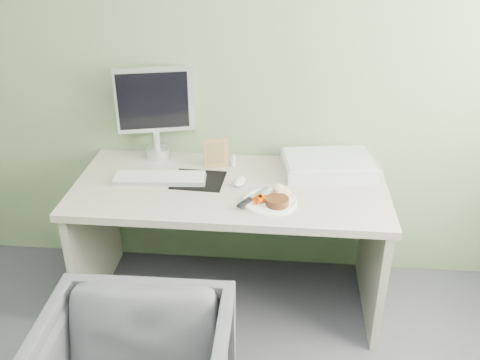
# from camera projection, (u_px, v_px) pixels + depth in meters

# --- Properties ---
(wall_back) EXTENTS (3.50, 0.00, 3.50)m
(wall_back) POSITION_uv_depth(u_px,v_px,m) (237.00, 46.00, 2.78)
(wall_back) COLOR #66805A
(wall_back) RESTS_ON floor
(desk) EXTENTS (1.60, 0.75, 0.73)m
(desk) POSITION_uv_depth(u_px,v_px,m) (230.00, 215.00, 2.82)
(desk) COLOR #B5A697
(desk) RESTS_ON floor
(plate) EXTENTS (0.26, 0.26, 0.01)m
(plate) POSITION_uv_depth(u_px,v_px,m) (270.00, 202.00, 2.56)
(plate) COLOR white
(plate) RESTS_ON desk
(steak) EXTENTS (0.14, 0.14, 0.04)m
(steak) POSITION_uv_depth(u_px,v_px,m) (277.00, 201.00, 2.52)
(steak) COLOR black
(steak) RESTS_ON plate
(potato_pile) EXTENTS (0.13, 0.11, 0.06)m
(potato_pile) POSITION_uv_depth(u_px,v_px,m) (279.00, 191.00, 2.58)
(potato_pile) COLOR tan
(potato_pile) RESTS_ON plate
(carrot_heap) EXTENTS (0.07, 0.06, 0.04)m
(carrot_heap) POSITION_uv_depth(u_px,v_px,m) (260.00, 199.00, 2.54)
(carrot_heap) COLOR #E14004
(carrot_heap) RESTS_ON plate
(steak_knife) EXTENTS (0.14, 0.22, 0.02)m
(steak_knife) POSITION_uv_depth(u_px,v_px,m) (249.00, 199.00, 2.55)
(steak_knife) COLOR silver
(steak_knife) RESTS_ON plate
(mousepad) EXTENTS (0.28, 0.25, 0.00)m
(mousepad) POSITION_uv_depth(u_px,v_px,m) (198.00, 180.00, 2.77)
(mousepad) COLOR black
(mousepad) RESTS_ON desk
(keyboard) EXTENTS (0.48, 0.17, 0.02)m
(keyboard) POSITION_uv_depth(u_px,v_px,m) (160.00, 178.00, 2.77)
(keyboard) COLOR white
(keyboard) RESTS_ON desk
(computer_mouse) EXTENTS (0.08, 0.11, 0.04)m
(computer_mouse) POSITION_uv_depth(u_px,v_px,m) (240.00, 181.00, 2.73)
(computer_mouse) COLOR white
(computer_mouse) RESTS_ON desk
(photo_frame) EXTENTS (0.13, 0.05, 0.17)m
(photo_frame) POSITION_uv_depth(u_px,v_px,m) (216.00, 153.00, 2.88)
(photo_frame) COLOR olive
(photo_frame) RESTS_ON desk
(eyedrop_bottle) EXTENTS (0.03, 0.03, 0.07)m
(eyedrop_bottle) POSITION_uv_depth(u_px,v_px,m) (233.00, 160.00, 2.92)
(eyedrop_bottle) COLOR white
(eyedrop_bottle) RESTS_ON desk
(scanner) EXTENTS (0.52, 0.39, 0.07)m
(scanner) POSITION_uv_depth(u_px,v_px,m) (328.00, 166.00, 2.85)
(scanner) COLOR silver
(scanner) RESTS_ON desk
(monitor) EXTENTS (0.42, 0.16, 0.51)m
(monitor) POSITION_uv_depth(u_px,v_px,m) (155.00, 108.00, 2.91)
(monitor) COLOR silver
(monitor) RESTS_ON desk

